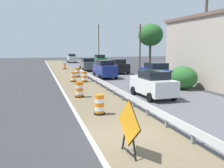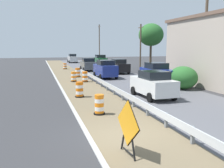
# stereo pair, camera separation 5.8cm
# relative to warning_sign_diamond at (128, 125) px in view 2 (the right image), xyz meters

# --- Properties ---
(ground_plane) EXTENTS (160.00, 160.00, 0.00)m
(ground_plane) POSITION_rel_warning_sign_diamond_xyz_m (0.34, 1.77, -1.05)
(ground_plane) COLOR #333335
(median_dirt_strip) EXTENTS (3.74, 120.00, 0.01)m
(median_dirt_strip) POSITION_rel_warning_sign_diamond_xyz_m (1.01, 1.77, -1.05)
(median_dirt_strip) COLOR #706047
(median_dirt_strip) RESTS_ON ground
(curb_near_edge) EXTENTS (0.20, 120.00, 0.11)m
(curb_near_edge) POSITION_rel_warning_sign_diamond_xyz_m (-0.96, 1.77, -1.05)
(curb_near_edge) COLOR #ADADA8
(curb_near_edge) RESTS_ON ground
(guardrail_median) EXTENTS (0.18, 42.56, 0.71)m
(guardrail_median) POSITION_rel_warning_sign_diamond_xyz_m (2.64, 4.26, -0.54)
(guardrail_median) COLOR silver
(guardrail_median) RESTS_ON ground
(warning_sign_diamond) EXTENTS (0.21, 1.64, 1.96)m
(warning_sign_diamond) POSITION_rel_warning_sign_diamond_xyz_m (0.00, 0.00, 0.00)
(warning_sign_diamond) COLOR black
(warning_sign_diamond) RESTS_ON ground
(traffic_barrel_nearest) EXTENTS (0.63, 0.63, 1.10)m
(traffic_barrel_nearest) POSITION_rel_warning_sign_diamond_xyz_m (0.29, 5.27, -0.55)
(traffic_barrel_nearest) COLOR orange
(traffic_barrel_nearest) RESTS_ON ground
(traffic_barrel_close) EXTENTS (0.68, 0.68, 1.14)m
(traffic_barrel_close) POSITION_rel_warning_sign_diamond_xyz_m (0.00, 10.25, -0.54)
(traffic_barrel_close) COLOR orange
(traffic_barrel_close) RESTS_ON ground
(traffic_barrel_mid) EXTENTS (0.68, 0.68, 1.05)m
(traffic_barrel_mid) POSITION_rel_warning_sign_diamond_xyz_m (0.71, 18.54, -0.58)
(traffic_barrel_mid) COLOR orange
(traffic_barrel_mid) RESTS_ON ground
(traffic_barrel_far) EXTENTS (0.67, 0.67, 1.11)m
(traffic_barrel_far) POSITION_rel_warning_sign_diamond_xyz_m (1.83, 18.01, -0.55)
(traffic_barrel_far) COLOR orange
(traffic_barrel_far) RESTS_ON ground
(traffic_barrel_farther) EXTENTS (0.74, 0.74, 1.12)m
(traffic_barrel_farther) POSITION_rel_warning_sign_diamond_xyz_m (1.73, 22.45, -0.55)
(traffic_barrel_farther) COLOR orange
(traffic_barrel_farther) RESTS_ON ground
(traffic_barrel_farthest) EXTENTS (0.69, 0.69, 0.98)m
(traffic_barrel_farthest) POSITION_rel_warning_sign_diamond_xyz_m (1.39, 34.05, -0.62)
(traffic_barrel_farthest) COLOR orange
(traffic_barrel_farthest) RESTS_ON ground
(car_lead_near_lane) EXTENTS (2.17, 4.38, 2.14)m
(car_lead_near_lane) POSITION_rel_warning_sign_diamond_xyz_m (4.76, 20.67, 0.02)
(car_lead_near_lane) COLOR navy
(car_lead_near_lane) RESTS_ON ground
(car_trailing_near_lane) EXTENTS (2.15, 4.56, 2.21)m
(car_trailing_near_lane) POSITION_rel_warning_sign_diamond_xyz_m (7.91, 13.48, 0.05)
(car_trailing_near_lane) COLOR navy
(car_trailing_near_lane) RESTS_ON ground
(car_lead_far_lane) EXTENTS (2.18, 4.24, 1.96)m
(car_lead_far_lane) POSITION_rel_warning_sign_diamond_xyz_m (5.13, 8.61, -0.07)
(car_lead_far_lane) COLOR silver
(car_lead_far_lane) RESTS_ON ground
(car_mid_far_lane) EXTENTS (2.09, 4.29, 2.25)m
(car_mid_far_lane) POSITION_rel_warning_sign_diamond_xyz_m (8.30, 37.25, 0.07)
(car_mid_far_lane) COLOR #195128
(car_mid_far_lane) RESTS_ON ground
(car_trailing_far_lane) EXTENTS (1.96, 4.67, 2.07)m
(car_trailing_far_lane) POSITION_rel_warning_sign_diamond_xyz_m (4.84, 51.02, -0.02)
(car_trailing_far_lane) COLOR silver
(car_trailing_far_lane) RESTS_ON ground
(car_distant_a) EXTENTS (2.01, 4.70, 1.99)m
(car_distant_a) POSITION_rel_warning_sign_diamond_xyz_m (8.08, 25.46, -0.05)
(car_distant_a) COLOR black
(car_distant_a) RESTS_ON ground
(car_distant_b) EXTENTS (2.16, 4.58, 2.00)m
(car_distant_b) POSITION_rel_warning_sign_diamond_xyz_m (4.56, 30.20, -0.05)
(car_distant_b) COLOR #4C5156
(car_distant_b) RESTS_ON ground
(utility_pole_near) EXTENTS (0.24, 1.80, 9.30)m
(utility_pole_near) POSITION_rel_warning_sign_diamond_xyz_m (11.20, 11.02, 3.76)
(utility_pole_near) COLOR brown
(utility_pole_near) RESTS_ON ground
(utility_pole_mid) EXTENTS (0.24, 1.80, 7.10)m
(utility_pole_mid) POSITION_rel_warning_sign_diamond_xyz_m (12.20, 27.56, 2.65)
(utility_pole_mid) COLOR brown
(utility_pole_mid) RESTS_ON ground
(utility_pole_far) EXTENTS (0.24, 1.80, 9.00)m
(utility_pole_far) POSITION_rel_warning_sign_diamond_xyz_m (11.45, 51.00, 3.61)
(utility_pole_far) COLOR brown
(utility_pole_far) RESTS_ON ground
(bush_roadside) EXTENTS (2.52, 2.52, 2.01)m
(bush_roadside) POSITION_rel_warning_sign_diamond_xyz_m (9.28, 11.17, -0.05)
(bush_roadside) COLOR #286028
(bush_roadside) RESTS_ON ground
(tree_roadside) EXTENTS (4.03, 4.03, 7.45)m
(tree_roadside) POSITION_rel_warning_sign_diamond_xyz_m (14.87, 29.54, 4.55)
(tree_roadside) COLOR #4C3D2D
(tree_roadside) RESTS_ON ground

